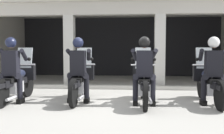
{
  "coord_description": "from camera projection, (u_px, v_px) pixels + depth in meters",
  "views": [
    {
      "loc": [
        0.51,
        -6.24,
        1.26
      ],
      "look_at": [
        0.0,
        0.01,
        0.85
      ],
      "focal_mm": 39.76,
      "sensor_mm": 36.0,
      "label": 1
    }
  ],
  "objects": [
    {
      "name": "ground_plane",
      "position": [
        118.0,
        84.0,
        9.32
      ],
      "size": [
        80.0,
        80.0,
        0.0
      ],
      "primitive_type": "plane",
      "color": "#A8A59E"
    },
    {
      "name": "motorcycle_far_right",
      "position": [
        209.0,
        82.0,
        5.99
      ],
      "size": [
        0.62,
        2.04,
        1.35
      ],
      "rotation": [
        0.0,
        0.0,
        -0.04
      ],
      "color": "black",
      "rests_on": "ground"
    },
    {
      "name": "motorcycle_center_left",
      "position": [
        81.0,
        81.0,
        6.3
      ],
      "size": [
        0.62,
        2.04,
        1.35
      ],
      "rotation": [
        0.0,
        0.0,
        -0.02
      ],
      "color": "black",
      "rests_on": "ground"
    },
    {
      "name": "motorcycle_far_left",
      "position": [
        18.0,
        81.0,
        6.22
      ],
      "size": [
        0.62,
        2.04,
        1.35
      ],
      "rotation": [
        0.0,
        0.0,
        0.0
      ],
      "color": "black",
      "rests_on": "ground"
    },
    {
      "name": "kerb_strip",
      "position": [
        113.0,
        87.0,
        8.21
      ],
      "size": [
        10.05,
        0.24,
        0.12
      ],
      "primitive_type": "cube",
      "color": "#B7B5AD",
      "rests_on": "ground"
    },
    {
      "name": "police_officer_far_left",
      "position": [
        12.0,
        64.0,
        5.91
      ],
      "size": [
        0.63,
        0.61,
        1.58
      ],
      "rotation": [
        0.0,
        0.0,
        0.0
      ],
      "color": "black",
      "rests_on": "ground"
    },
    {
      "name": "station_building",
      "position": [
        118.0,
        34.0,
        10.93
      ],
      "size": [
        10.55,
        4.65,
        3.1
      ],
      "color": "black",
      "rests_on": "ground"
    },
    {
      "name": "motorcycle_center_right",
      "position": [
        144.0,
        82.0,
        5.98
      ],
      "size": [
        0.62,
        2.04,
        1.35
      ],
      "rotation": [
        0.0,
        0.0,
        -0.2
      ],
      "color": "black",
      "rests_on": "ground"
    },
    {
      "name": "police_officer_far_right",
      "position": [
        213.0,
        65.0,
        5.68
      ],
      "size": [
        0.63,
        0.61,
        1.58
      ],
      "rotation": [
        0.0,
        0.0,
        -0.04
      ],
      "color": "black",
      "rests_on": "ground"
    },
    {
      "name": "police_officer_center_left",
      "position": [
        78.0,
        64.0,
        5.99
      ],
      "size": [
        0.63,
        0.61,
        1.58
      ],
      "rotation": [
        0.0,
        0.0,
        -0.02
      ],
      "color": "black",
      "rests_on": "ground"
    },
    {
      "name": "police_officer_center_right",
      "position": [
        144.0,
        65.0,
        5.67
      ],
      "size": [
        0.63,
        0.61,
        1.58
      ],
      "rotation": [
        0.0,
        0.0,
        -0.2
      ],
      "color": "black",
      "rests_on": "ground"
    }
  ]
}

